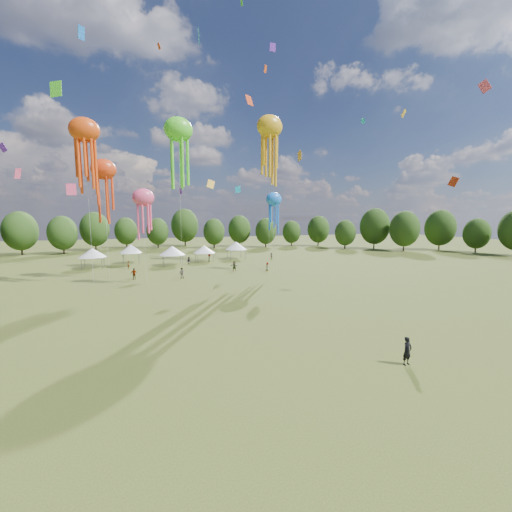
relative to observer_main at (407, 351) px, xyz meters
name	(u,v)px	position (x,y,z in m)	size (l,w,h in m)	color
ground	(303,379)	(-7.69, 0.64, -0.98)	(300.00, 300.00, 0.00)	#384416
observer_main	(407,351)	(0.00, 0.00, 0.00)	(0.71, 0.47, 1.96)	black
spectator_near	(182,273)	(-11.07, 37.17, -0.06)	(0.90, 0.70, 1.84)	gray
spectators_far	(214,263)	(-3.50, 47.21, -0.11)	(32.81, 17.23, 1.89)	gray
festival_tents	(171,249)	(-11.18, 56.18, 2.18)	(36.38, 11.45, 4.32)	#47474C
show_kites	(206,152)	(-5.13, 45.05, 21.40)	(39.32, 20.24, 32.49)	red
small_kites	(202,113)	(-6.05, 42.88, 27.81)	(71.85, 57.32, 44.64)	red
treeline	(167,233)	(-11.56, 63.16, 5.56)	(201.57, 95.24, 13.43)	#38281C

